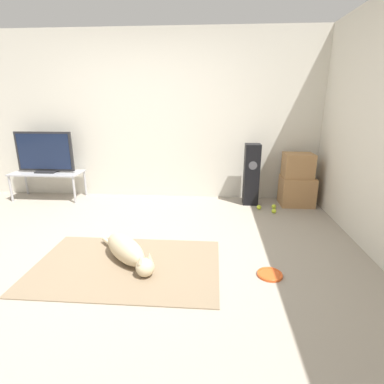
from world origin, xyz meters
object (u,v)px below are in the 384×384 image
at_px(frisbee, 270,274).
at_px(tennis_ball_loose_on_carpet, 274,211).
at_px(cardboard_box_lower, 297,191).
at_px(tennis_ball_by_boxes, 259,207).
at_px(cardboard_box_upper, 298,165).
at_px(tv, 44,153).
at_px(floor_speaker, 251,175).
at_px(tennis_ball_near_speaker, 274,206).
at_px(dog, 128,251).
at_px(tv_stand, 48,175).

bearing_deg(frisbee, tennis_ball_loose_on_carpet, 78.37).
bearing_deg(cardboard_box_lower, tennis_ball_loose_on_carpet, -134.69).
relative_size(cardboard_box_lower, tennis_ball_by_boxes, 7.31).
xyz_separation_m(cardboard_box_upper, tv, (-3.88, 0.02, 0.14)).
distance_m(floor_speaker, tennis_ball_near_speaker, 0.58).
bearing_deg(frisbee, dog, 175.19).
distance_m(tv, tennis_ball_loose_on_carpet, 3.60).
relative_size(dog, tv, 0.79).
bearing_deg(tennis_ball_loose_on_carpet, tennis_ball_near_speaker, 80.01).
xyz_separation_m(cardboard_box_lower, tennis_ball_loose_on_carpet, (-0.40, -0.40, -0.18)).
height_order(dog, tv, tv).
bearing_deg(tv, cardboard_box_upper, -0.27).
distance_m(dog, floor_speaker, 2.36).
xyz_separation_m(frisbee, tennis_ball_near_speaker, (0.36, 1.79, 0.02)).
relative_size(tv_stand, tennis_ball_near_speaker, 16.37).
distance_m(tv_stand, tennis_ball_loose_on_carpet, 3.54).
distance_m(frisbee, tv, 3.84).
height_order(dog, tennis_ball_by_boxes, dog).
height_order(cardboard_box_upper, tv, tv).
height_order(frisbee, tennis_ball_loose_on_carpet, tennis_ball_loose_on_carpet).
bearing_deg(tv_stand, cardboard_box_upper, -0.23).
relative_size(floor_speaker, tennis_ball_loose_on_carpet, 13.93).
bearing_deg(tennis_ball_loose_on_carpet, dog, -138.26).
distance_m(dog, cardboard_box_lower, 2.81).
distance_m(tv_stand, tennis_ball_near_speaker, 3.56).
bearing_deg(tv_stand, tennis_ball_by_boxes, -4.82).
distance_m(cardboard_box_lower, cardboard_box_upper, 0.39).
bearing_deg(tennis_ball_loose_on_carpet, cardboard_box_lower, 45.31).
relative_size(frisbee, floor_speaker, 0.25).
distance_m(cardboard_box_lower, tennis_ball_by_boxes, 0.67).
xyz_separation_m(cardboard_box_lower, tv, (-3.90, 0.02, 0.53)).
xyz_separation_m(frisbee, floor_speaker, (0.04, 2.00, 0.45)).
bearing_deg(floor_speaker, tv_stand, 179.61).
distance_m(tennis_ball_by_boxes, tennis_ball_loose_on_carpet, 0.24).
distance_m(floor_speaker, tv_stand, 3.21).
height_order(cardboard_box_upper, tennis_ball_loose_on_carpet, cardboard_box_upper).
relative_size(dog, frisbee, 3.08).
height_order(frisbee, cardboard_box_lower, cardboard_box_lower).
height_order(cardboard_box_lower, tennis_ball_by_boxes, cardboard_box_lower).
bearing_deg(tv, floor_speaker, -0.44).
xyz_separation_m(floor_speaker, tv_stand, (-3.21, 0.02, -0.07)).
relative_size(tv_stand, tennis_ball_by_boxes, 16.37).
xyz_separation_m(tv_stand, tv, (0.00, 0.00, 0.36)).
distance_m(dog, cardboard_box_upper, 2.84).
bearing_deg(tennis_ball_by_boxes, cardboard_box_lower, 24.01).
bearing_deg(dog, tennis_ball_loose_on_carpet, 41.74).
bearing_deg(frisbee, tv, 147.39).
xyz_separation_m(tv_stand, tennis_ball_near_speaker, (3.54, -0.23, -0.35)).
distance_m(dog, tv_stand, 2.66).
bearing_deg(tennis_ball_near_speaker, floor_speaker, 147.25).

